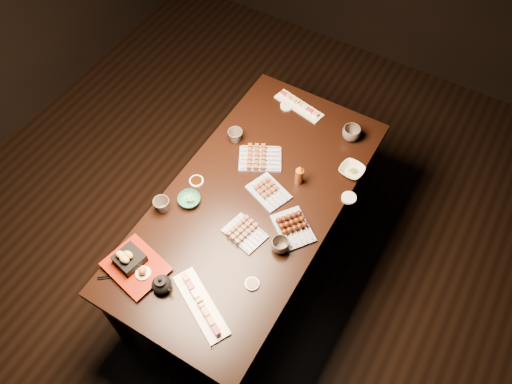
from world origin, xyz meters
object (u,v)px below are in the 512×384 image
sushi_platter_far (299,105)px  yakitori_plate_left (260,157)px  yakitori_plate_right (245,232)px  edamame_bowl_cream (352,170)px  teacup_mid_right (280,245)px  teapot (161,283)px  condiment_bottle (299,174)px  edamame_bowl_green (189,200)px  sushi_platter_near (201,304)px  teacup_far_left (235,136)px  teacup_near_left (162,205)px  dining_table (252,234)px  tempura_tray (134,263)px  teacup_far_right (351,133)px  yakitori_plate_center (269,190)px

sushi_platter_far → yakitori_plate_left: (0.00, -0.49, 0.01)m
yakitori_plate_right → edamame_bowl_cream: (0.31, 0.66, -0.01)m
teacup_mid_right → teapot: (-0.39, -0.48, 0.01)m
sushi_platter_far → condiment_bottle: 0.58m
teacup_mid_right → edamame_bowl_green: bearing=-179.9°
sushi_platter_far → edamame_bowl_green: 0.96m
sushi_platter_near → teapot: 0.22m
teacup_mid_right → teacup_far_left: (-0.58, 0.50, 0.00)m
yakitori_plate_left → teacup_near_left: (-0.28, -0.56, 0.01)m
condiment_bottle → dining_table: bearing=-124.1°
sushi_platter_near → teacup_far_left: 1.04m
condiment_bottle → teapot: bearing=-107.1°
yakitori_plate_left → dining_table: bearing=-98.0°
teapot → edamame_bowl_green: bearing=117.6°
yakitori_plate_left → tempura_tray: tempura_tray is taller
edamame_bowl_green → teapot: (0.17, -0.48, 0.03)m
yakitori_plate_left → teacup_far_right: teacup_far_right is taller
yakitori_plate_right → teapot: bearing=-99.0°
sushi_platter_near → teacup_near_left: 0.60m
tempura_tray → teacup_far_left: size_ratio=3.37×
dining_table → sushi_platter_near: size_ratio=4.52×
yakitori_plate_left → teacup_far_right: (0.38, 0.42, 0.01)m
yakitori_plate_left → edamame_bowl_cream: bearing=-7.5°
tempura_tray → teacup_mid_right: size_ratio=3.13×
dining_table → tempura_tray: bearing=-102.0°
dining_table → sushi_platter_far: bearing=110.1°
sushi_platter_far → edamame_bowl_cream: bearing=161.1°
yakitori_plate_center → teacup_mid_right: (0.22, -0.27, 0.01)m
tempura_tray → teacup_far_right: 1.45m
yakitori_plate_left → edamame_bowl_green: yakitori_plate_left is taller
teacup_far_right → condiment_bottle: size_ratio=0.76×
sushi_platter_far → edamame_bowl_cream: 0.58m
yakitori_plate_center → teacup_far_right: 0.64m
tempura_tray → teapot: size_ratio=2.54×
teapot → teacup_far_left: bearing=108.6°
edamame_bowl_green → yakitori_plate_center: bearing=38.3°
edamame_bowl_cream → teapot: (-0.51, -1.12, 0.03)m
sushi_platter_far → teacup_far_left: bearing=77.7°
edamame_bowl_green → tempura_tray: size_ratio=0.42×
sushi_platter_far → tempura_tray: 1.41m
dining_table → yakitori_plate_left: (-0.10, 0.27, 0.41)m
edamame_bowl_cream → teacup_mid_right: (-0.11, -0.64, 0.02)m
tempura_tray → condiment_bottle: (0.45, 0.89, 0.02)m
yakitori_plate_center → edamame_bowl_green: size_ratio=1.78×
edamame_bowl_cream → tempura_tray: bearing=-121.8°
sushi_platter_far → teacup_near_left: 1.09m
teacup_mid_right → condiment_bottle: bearing=105.1°
dining_table → teacup_near_left: bearing=-130.5°
yakitori_plate_left → edamame_bowl_green: 0.49m
edamame_bowl_green → teacup_far_right: bearing=56.7°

